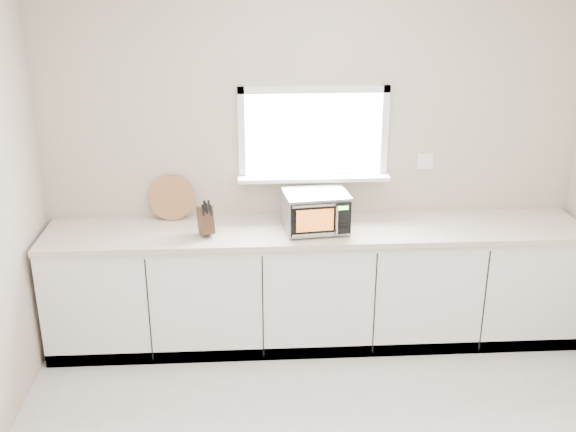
{
  "coord_description": "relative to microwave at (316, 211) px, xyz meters",
  "views": [
    {
      "loc": [
        -0.48,
        -2.83,
        2.74
      ],
      "look_at": [
        -0.21,
        1.55,
        1.07
      ],
      "focal_mm": 42.0,
      "sensor_mm": 36.0,
      "label": 1
    }
  ],
  "objects": [
    {
      "name": "coffee_grinder",
      "position": [
        0.12,
        0.07,
        -0.05
      ],
      "size": [
        0.13,
        0.13,
        0.19
      ],
      "rotation": [
        0.0,
        0.0,
        -0.22
      ],
      "color": "#A7AAAF",
      "rests_on": "countertop"
    },
    {
      "name": "microwave",
      "position": [
        0.0,
        0.0,
        0.0
      ],
      "size": [
        0.48,
        0.4,
        0.29
      ],
      "rotation": [
        0.0,
        0.0,
        0.12
      ],
      "color": "black",
      "rests_on": "countertop"
    },
    {
      "name": "knife_block",
      "position": [
        -0.78,
        -0.03,
        -0.03
      ],
      "size": [
        0.14,
        0.21,
        0.27
      ],
      "rotation": [
        0.0,
        0.0,
        0.31
      ],
      "color": "#422C17",
      "rests_on": "countertop"
    },
    {
      "name": "back_wall",
      "position": [
        0.01,
        0.35,
        0.29
      ],
      "size": [
        4.0,
        0.17,
        2.7
      ],
      "color": "#B3A18E",
      "rests_on": "ground"
    },
    {
      "name": "cabinets",
      "position": [
        0.01,
        0.05,
        -0.63
      ],
      "size": [
        3.92,
        0.6,
        0.88
      ],
      "primitive_type": "cube",
      "color": "white",
      "rests_on": "ground"
    },
    {
      "name": "cutting_board",
      "position": [
        -1.05,
        0.29,
        0.02
      ],
      "size": [
        0.34,
        0.08,
        0.33
      ],
      "primitive_type": "cylinder",
      "rotation": [
        1.4,
        0.0,
        0.0
      ],
      "color": "#9D6F3D",
      "rests_on": "countertop"
    },
    {
      "name": "countertop",
      "position": [
        0.01,
        0.04,
        -0.17
      ],
      "size": [
        3.92,
        0.64,
        0.04
      ],
      "primitive_type": "cube",
      "color": "beige",
      "rests_on": "cabinets"
    }
  ]
}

